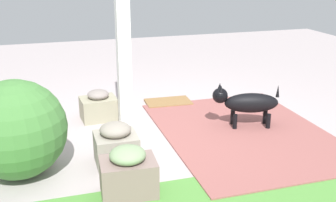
{
  "coord_description": "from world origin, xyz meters",
  "views": [
    {
      "loc": [
        1.22,
        4.13,
        1.89
      ],
      "look_at": [
        -0.05,
        -0.02,
        0.39
      ],
      "focal_mm": 44.42,
      "sensor_mm": 36.0,
      "label": 1
    }
  ],
  "objects_px": {
    "stone_planter_mid": "(116,145)",
    "terracotta_pot_spiky": "(20,111)",
    "porch_pillar": "(123,31)",
    "round_shrub": "(16,129)",
    "stone_planter_far": "(128,172)",
    "dog": "(247,102)",
    "stone_planter_nearest": "(99,106)",
    "doormat": "(168,102)"
  },
  "relations": [
    {
      "from": "stone_planter_mid",
      "to": "terracotta_pot_spiky",
      "type": "xyz_separation_m",
      "value": [
        0.91,
        -1.11,
        0.04
      ]
    },
    {
      "from": "porch_pillar",
      "to": "round_shrub",
      "type": "relative_size",
      "value": 2.57
    },
    {
      "from": "stone_planter_far",
      "to": "dog",
      "type": "relative_size",
      "value": 0.62
    },
    {
      "from": "stone_planter_nearest",
      "to": "stone_planter_mid",
      "type": "height_order",
      "value": "stone_planter_mid"
    },
    {
      "from": "stone_planter_nearest",
      "to": "stone_planter_far",
      "type": "bearing_deg",
      "value": 89.86
    },
    {
      "from": "stone_planter_far",
      "to": "doormat",
      "type": "xyz_separation_m",
      "value": [
        -0.99,
        -2.12,
        -0.18
      ]
    },
    {
      "from": "stone_planter_nearest",
      "to": "round_shrub",
      "type": "relative_size",
      "value": 0.51
    },
    {
      "from": "dog",
      "to": "porch_pillar",
      "type": "bearing_deg",
      "value": -12.27
    },
    {
      "from": "stone_planter_mid",
      "to": "round_shrub",
      "type": "bearing_deg",
      "value": -1.48
    },
    {
      "from": "porch_pillar",
      "to": "stone_planter_nearest",
      "type": "xyz_separation_m",
      "value": [
        0.24,
        -0.47,
        -0.99
      ]
    },
    {
      "from": "porch_pillar",
      "to": "round_shrub",
      "type": "height_order",
      "value": "porch_pillar"
    },
    {
      "from": "stone_planter_far",
      "to": "dog",
      "type": "height_order",
      "value": "dog"
    },
    {
      "from": "dog",
      "to": "stone_planter_far",
      "type": "bearing_deg",
      "value": 32.6
    },
    {
      "from": "stone_planter_nearest",
      "to": "doormat",
      "type": "xyz_separation_m",
      "value": [
        -0.99,
        -0.31,
        -0.15
      ]
    },
    {
      "from": "stone_planter_mid",
      "to": "dog",
      "type": "xyz_separation_m",
      "value": [
        -1.61,
        -0.45,
        0.12
      ]
    },
    {
      "from": "stone_planter_nearest",
      "to": "stone_planter_far",
      "type": "distance_m",
      "value": 1.8
    },
    {
      "from": "stone_planter_nearest",
      "to": "stone_planter_far",
      "type": "xyz_separation_m",
      "value": [
        0.0,
        1.8,
        0.03
      ]
    },
    {
      "from": "stone_planter_nearest",
      "to": "stone_planter_far",
      "type": "relative_size",
      "value": 0.94
    },
    {
      "from": "stone_planter_nearest",
      "to": "terracotta_pot_spiky",
      "type": "bearing_deg",
      "value": 6.85
    },
    {
      "from": "porch_pillar",
      "to": "stone_planter_far",
      "type": "bearing_deg",
      "value": 79.43
    },
    {
      "from": "stone_planter_nearest",
      "to": "doormat",
      "type": "height_order",
      "value": "stone_planter_nearest"
    },
    {
      "from": "stone_planter_mid",
      "to": "stone_planter_far",
      "type": "xyz_separation_m",
      "value": [
        0.0,
        0.59,
        0.01
      ]
    },
    {
      "from": "porch_pillar",
      "to": "doormat",
      "type": "xyz_separation_m",
      "value": [
        -0.75,
        -0.79,
        -1.14
      ]
    },
    {
      "from": "porch_pillar",
      "to": "stone_planter_far",
      "type": "xyz_separation_m",
      "value": [
        0.25,
        1.33,
        -0.96
      ]
    },
    {
      "from": "round_shrub",
      "to": "stone_planter_far",
      "type": "bearing_deg",
      "value": 145.3
    },
    {
      "from": "stone_planter_far",
      "to": "round_shrub",
      "type": "xyz_separation_m",
      "value": [
        0.88,
        -0.61,
        0.25
      ]
    },
    {
      "from": "terracotta_pot_spiky",
      "to": "doormat",
      "type": "xyz_separation_m",
      "value": [
        -1.9,
        -0.42,
        -0.22
      ]
    },
    {
      "from": "porch_pillar",
      "to": "dog",
      "type": "distance_m",
      "value": 1.63
    },
    {
      "from": "stone_planter_nearest",
      "to": "round_shrub",
      "type": "height_order",
      "value": "round_shrub"
    },
    {
      "from": "stone_planter_nearest",
      "to": "doormat",
      "type": "distance_m",
      "value": 1.05
    },
    {
      "from": "stone_planter_nearest",
      "to": "stone_planter_mid",
      "type": "xyz_separation_m",
      "value": [
        0.0,
        1.22,
        0.02
      ]
    },
    {
      "from": "porch_pillar",
      "to": "dog",
      "type": "xyz_separation_m",
      "value": [
        -1.37,
        0.3,
        -0.85
      ]
    },
    {
      "from": "terracotta_pot_spiky",
      "to": "doormat",
      "type": "height_order",
      "value": "terracotta_pot_spiky"
    },
    {
      "from": "terracotta_pot_spiky",
      "to": "doormat",
      "type": "bearing_deg",
      "value": -167.44
    },
    {
      "from": "stone_planter_nearest",
      "to": "round_shrub",
      "type": "bearing_deg",
      "value": 53.54
    },
    {
      "from": "stone_planter_mid",
      "to": "round_shrub",
      "type": "height_order",
      "value": "round_shrub"
    },
    {
      "from": "dog",
      "to": "stone_planter_nearest",
      "type": "bearing_deg",
      "value": -25.6
    },
    {
      "from": "terracotta_pot_spiky",
      "to": "doormat",
      "type": "relative_size",
      "value": 0.81
    },
    {
      "from": "stone_planter_mid",
      "to": "stone_planter_nearest",
      "type": "bearing_deg",
      "value": -90.11
    },
    {
      "from": "stone_planter_far",
      "to": "round_shrub",
      "type": "height_order",
      "value": "round_shrub"
    },
    {
      "from": "round_shrub",
      "to": "dog",
      "type": "xyz_separation_m",
      "value": [
        -2.49,
        -0.42,
        -0.14
      ]
    },
    {
      "from": "round_shrub",
      "to": "terracotta_pot_spiky",
      "type": "xyz_separation_m",
      "value": [
        0.03,
        -1.08,
        -0.21
      ]
    }
  ]
}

